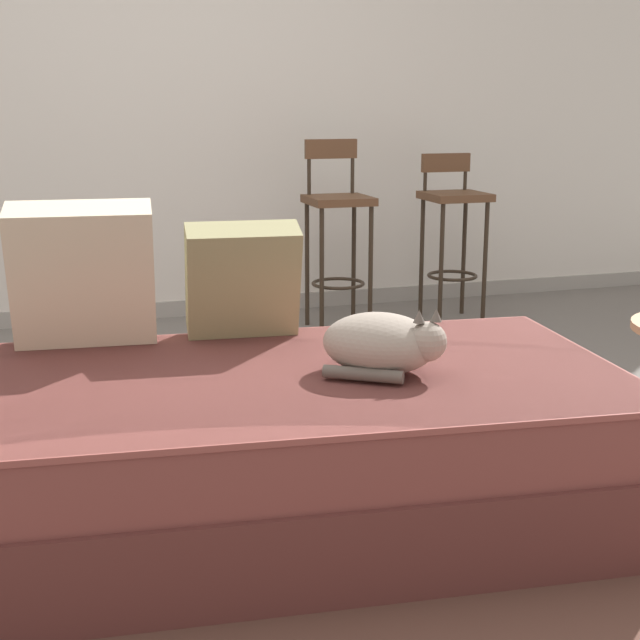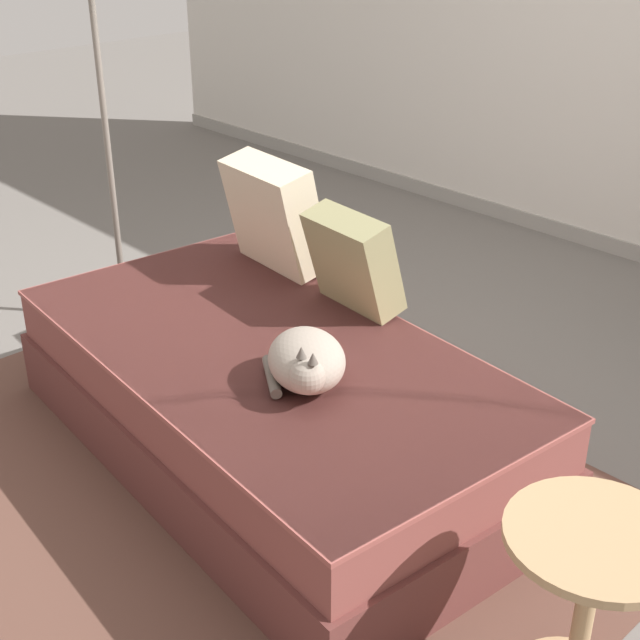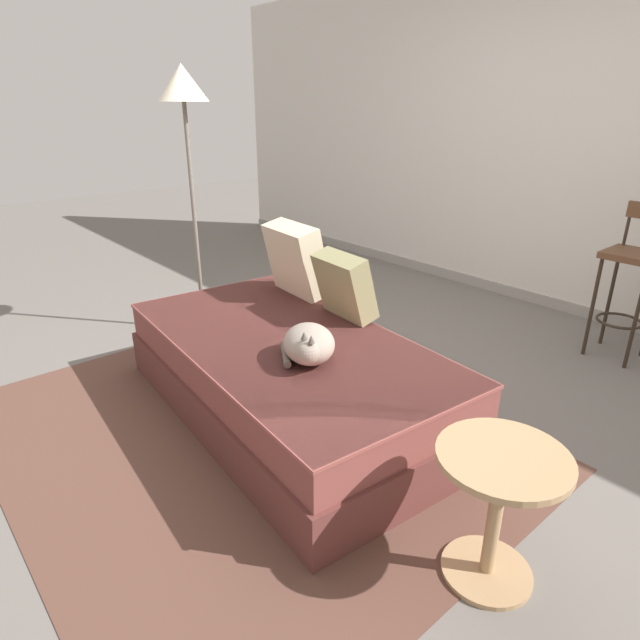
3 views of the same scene
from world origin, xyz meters
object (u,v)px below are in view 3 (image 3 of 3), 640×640
throw_pillow_middle (345,286)px  floor_lamp (185,111)px  couch (287,375)px  cat (308,344)px  side_table (497,499)px  bar_stool_near_window (631,272)px  throw_pillow_corner (296,259)px

throw_pillow_middle → floor_lamp: (-1.30, -0.19, 0.88)m
throw_pillow_middle → floor_lamp: floor_lamp is taller
couch → cat: bearing=-16.4°
side_table → floor_lamp: bearing=172.4°
cat → bar_stool_near_window: (0.58, 2.16, 0.05)m
bar_stool_near_window → side_table: 2.27m
floor_lamp → cat: bearing=-10.9°
throw_pillow_corner → side_table: throw_pillow_corner is taller
throw_pillow_middle → cat: bearing=-60.0°
side_table → throw_pillow_middle: bearing=157.8°
bar_stool_near_window → throw_pillow_middle: bearing=-117.5°
throw_pillow_corner → bar_stool_near_window: size_ratio=0.46×
throw_pillow_corner → floor_lamp: (-0.82, -0.24, 0.85)m
cat → side_table: cat is taller
bar_stool_near_window → side_table: bar_stool_near_window is taller
couch → throw_pillow_middle: bearing=91.3°
couch → floor_lamp: 1.85m
throw_pillow_corner → cat: bearing=-35.1°
throw_pillow_corner → cat: size_ratio=1.13×
floor_lamp → bar_stool_near_window: bearing=40.5°
couch → side_table: (1.32, -0.12, 0.11)m
throw_pillow_middle → side_table: bearing=-22.2°
throw_pillow_corner → throw_pillow_middle: throw_pillow_corner is taller
couch → side_table: bearing=-5.4°
side_table → floor_lamp: size_ratio=0.29×
cat → floor_lamp: 1.90m
throw_pillow_middle → bar_stool_near_window: bar_stool_near_window is taller
cat → side_table: (1.04, -0.04, -0.19)m
couch → throw_pillow_middle: size_ratio=5.45×
cat → side_table: 1.06m
floor_lamp → side_table: bearing=-7.6°
throw_pillow_corner → couch: bearing=-43.0°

